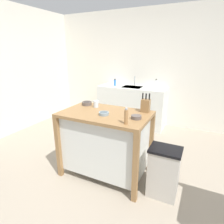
% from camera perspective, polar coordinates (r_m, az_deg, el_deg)
% --- Properties ---
extents(ground_plane, '(5.93, 5.93, 0.00)m').
position_cam_1_polar(ground_plane, '(2.79, -3.65, -19.16)').
color(ground_plane, gray).
rests_on(ground_plane, ground).
extents(wall_back, '(4.92, 0.10, 2.60)m').
position_cam_1_polar(wall_back, '(4.54, 11.93, 12.76)').
color(wall_back, silver).
rests_on(wall_back, ground).
extents(wall_left, '(0.10, 3.07, 2.60)m').
position_cam_1_polar(wall_left, '(4.60, -25.91, 11.45)').
color(wall_left, silver).
rests_on(wall_left, ground).
extents(kitchen_island, '(1.16, 0.72, 0.92)m').
position_cam_1_polar(kitchen_island, '(2.61, -1.96, -8.69)').
color(kitchen_island, olive).
rests_on(kitchen_island, ground).
extents(knife_block, '(0.11, 0.09, 0.25)m').
position_cam_1_polar(knife_block, '(2.49, 10.18, 2.03)').
color(knife_block, olive).
rests_on(knife_block, kitchen_island).
extents(bowl_ceramic_wide, '(0.14, 0.14, 0.05)m').
position_cam_1_polar(bowl_ceramic_wide, '(2.82, -7.65, 2.66)').
color(bowl_ceramic_wide, '#564C47').
rests_on(bowl_ceramic_wide, kitchen_island).
extents(bowl_stoneware_deep, '(0.13, 0.13, 0.04)m').
position_cam_1_polar(bowl_stoneware_deep, '(2.36, -2.50, -0.42)').
color(bowl_stoneware_deep, gray).
rests_on(bowl_stoneware_deep, kitchen_island).
extents(bowl_ceramic_small, '(0.12, 0.12, 0.04)m').
position_cam_1_polar(bowl_ceramic_small, '(2.24, 7.39, -1.51)').
color(bowl_ceramic_small, '#564C47').
rests_on(bowl_ceramic_small, kitchen_island).
extents(drinking_cup, '(0.07, 0.07, 0.09)m').
position_cam_1_polar(drinking_cup, '(2.69, -4.89, 2.46)').
color(drinking_cup, silver).
rests_on(drinking_cup, kitchen_island).
extents(pepper_grinder, '(0.04, 0.04, 0.19)m').
position_cam_1_polar(pepper_grinder, '(2.04, 4.33, -1.30)').
color(pepper_grinder, '#9E7042').
rests_on(pepper_grinder, kitchen_island).
extents(trash_bin, '(0.36, 0.28, 0.63)m').
position_cam_1_polar(trash_bin, '(2.41, 15.42, -17.22)').
color(trash_bin, '#B7B2A8').
rests_on(trash_bin, ground).
extents(sink_counter, '(1.55, 0.60, 0.91)m').
position_cam_1_polar(sink_counter, '(4.46, 6.04, 1.92)').
color(sink_counter, silver).
rests_on(sink_counter, ground).
extents(sink_faucet, '(0.02, 0.02, 0.22)m').
position_cam_1_polar(sink_faucet, '(4.47, 6.91, 9.33)').
color(sink_faucet, '#B7BCC1').
rests_on(sink_faucet, sink_counter).
extents(bottle_hand_soap, '(0.06, 0.06, 0.16)m').
position_cam_1_polar(bottle_hand_soap, '(4.43, 0.90, 8.93)').
color(bottle_hand_soap, blue).
rests_on(bottle_hand_soap, sink_counter).
extents(bottle_dish_soap, '(0.05, 0.05, 0.20)m').
position_cam_1_polar(bottle_dish_soap, '(4.28, 13.24, 8.35)').
color(bottle_dish_soap, white).
rests_on(bottle_dish_soap, sink_counter).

